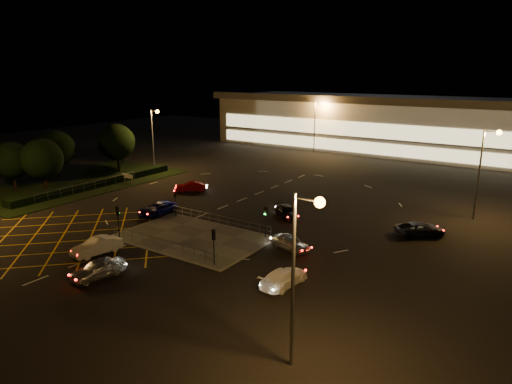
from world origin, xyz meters
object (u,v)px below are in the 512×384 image
Objects in this scene: signal_sw at (118,215)px; car_approach_white at (284,277)px; car_right_silver at (291,242)px; car_circ_red at (191,187)px; car_near_silver at (98,268)px; car_queue_white at (97,246)px; signal_nw at (175,197)px; signal_ne at (265,215)px; car_far_dkgrey at (287,212)px; signal_se at (214,240)px; car_left_blue at (157,209)px; car_east_grey at (420,229)px.

car_approach_white is (18.68, 0.20, -1.70)m from signal_sw.
car_right_silver reaches higher than car_circ_red.
car_near_silver is 5.09m from car_queue_white.
signal_nw is 0.78× the size of car_right_silver.
signal_ne is 16.21m from car_near_silver.
car_circ_red reaches higher than car_approach_white.
car_far_dkgrey is at bearing 74.56° from car_queue_white.
car_queue_white is at bearing 19.02° from car_approach_white.
car_circ_red is (-6.18, 9.53, -1.69)m from signal_nw.
signal_nw is 0.77× the size of car_circ_red.
car_approach_white is (13.05, 7.03, -0.08)m from car_near_silver.
car_approach_white is at bearing -178.29° from signal_se.
signal_se is 11.25m from car_queue_white.
signal_ne is 7.43m from car_far_dkgrey.
car_left_blue is (-2.48, -0.45, -1.68)m from signal_nw.
car_east_grey reaches higher than car_approach_white.
signal_sw reaches higher than car_east_grey.
signal_se is 1.00× the size of signal_ne.
car_near_silver is (5.63, -14.82, -1.62)m from signal_nw.
signal_ne is 0.64× the size of car_east_grey.
car_circ_red is at bearing 119.54° from car_queue_white.
car_left_blue is at bearing 119.10° from car_queue_white.
car_right_silver is 24.17m from car_circ_red.
signal_nw is 12.00m from signal_ne.
signal_ne reaches higher than car_approach_white.
signal_se is 9.48m from car_near_silver.
car_queue_white is 1.05× the size of car_far_dkgrey.
signal_se is at bearing -33.65° from signal_nw.
car_circ_red is (-6.18, 17.51, -1.69)m from signal_sw.
car_near_silver reaches higher than car_east_grey.
car_far_dkgrey is at bearing -83.67° from signal_se.
car_queue_white reaches higher than car_right_silver.
signal_se is 1.00× the size of signal_nw.
car_far_dkgrey is (12.81, 7.47, -0.06)m from car_left_blue.
signal_sw is 0.78× the size of car_right_silver.
signal_ne is 0.77× the size of car_circ_red.
signal_ne is (12.00, 7.99, 0.00)m from signal_sw.
car_east_grey is (18.84, 24.04, -0.07)m from car_near_silver.
signal_sw is 18.31m from car_far_dkgrey.
car_approach_white is at bearing -22.63° from signal_nw.
car_queue_white reaches higher than car_left_blue.
car_near_silver reaches higher than car_queue_white.
signal_sw is at bearing -20.05° from car_circ_red.
signal_sw is 29.96m from car_east_grey.
signal_sw reaches higher than car_approach_white.
signal_ne is at bearing -146.35° from signal_sw.
signal_ne is at bearing 86.24° from car_east_grey.
car_right_silver is 0.87× the size of car_approach_white.
car_queue_white is 0.97× the size of car_approach_white.
signal_se reaches higher than car_circ_red.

